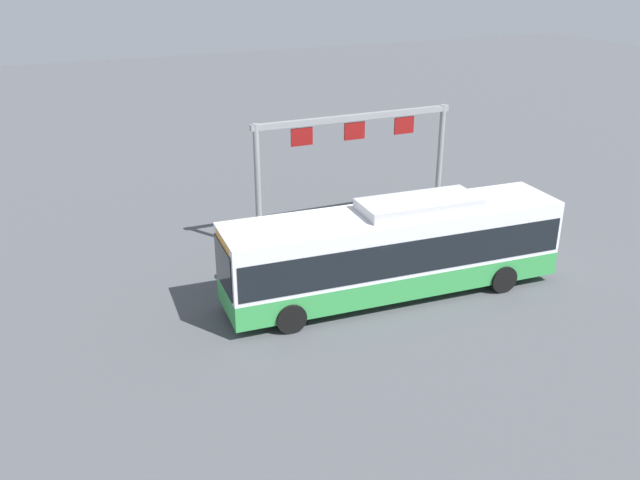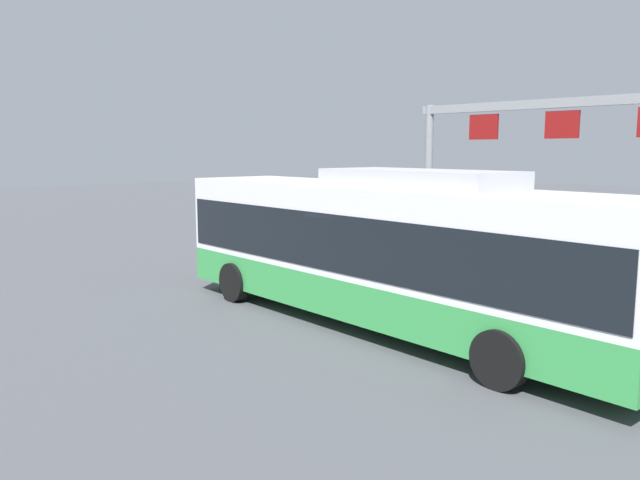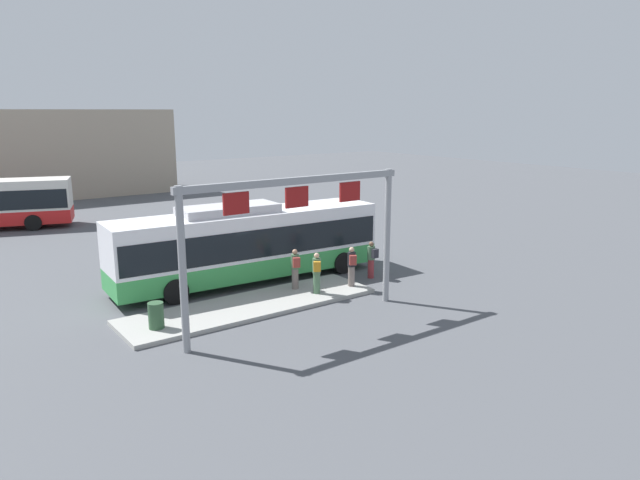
# 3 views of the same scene
# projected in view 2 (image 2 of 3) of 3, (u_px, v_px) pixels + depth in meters

# --- Properties ---
(ground_plane) EXTENTS (120.00, 120.00, 0.00)m
(ground_plane) POSITION_uv_depth(u_px,v_px,m) (384.00, 327.00, 13.95)
(ground_plane) COLOR #4C4F54
(platform_curb) EXTENTS (10.00, 2.80, 0.16)m
(platform_curb) POSITION_uv_depth(u_px,v_px,m) (524.00, 313.00, 14.85)
(platform_curb) COLOR #9E9E99
(platform_curb) RESTS_ON ground
(bus_main) EXTENTS (12.07, 3.21, 3.46)m
(bus_main) POSITION_uv_depth(u_px,v_px,m) (385.00, 245.00, 13.69)
(bus_main) COLOR green
(bus_main) RESTS_ON ground
(person_boarding) EXTENTS (0.34, 0.52, 1.67)m
(person_boarding) POSITION_uv_depth(u_px,v_px,m) (328.00, 250.00, 19.06)
(person_boarding) COLOR maroon
(person_boarding) RESTS_ON ground
(person_waiting_near) EXTENTS (0.51, 0.60, 1.67)m
(person_waiting_near) POSITION_uv_depth(u_px,v_px,m) (392.00, 248.00, 18.29)
(person_waiting_near) COLOR slate
(person_waiting_near) RESTS_ON platform_curb
(person_waiting_mid) EXTENTS (0.54, 0.61, 1.67)m
(person_waiting_mid) POSITION_uv_depth(u_px,v_px,m) (441.00, 256.00, 16.99)
(person_waiting_mid) COLOR #476B4C
(person_waiting_mid) RESTS_ON platform_curb
(person_waiting_far) EXTENTS (0.47, 0.59, 1.67)m
(person_waiting_far) POSITION_uv_depth(u_px,v_px,m) (428.00, 262.00, 16.04)
(person_waiting_far) COLOR slate
(person_waiting_far) RESTS_ON platform_curb
(platform_sign_gantry) EXTENTS (8.76, 0.24, 5.20)m
(platform_sign_gantry) POSITION_uv_depth(u_px,v_px,m) (560.00, 155.00, 16.34)
(platform_sign_gantry) COLOR gray
(platform_sign_gantry) RESTS_ON ground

